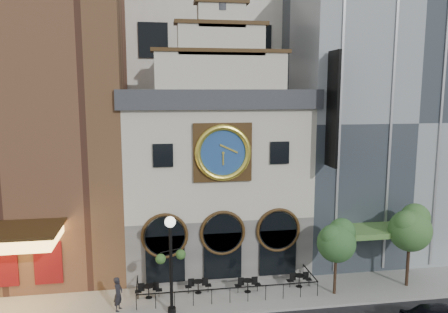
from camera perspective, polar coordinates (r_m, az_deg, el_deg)
name	(u,v)px	position (r m, az deg, el deg)	size (l,w,h in m)	color
sidewalk	(226,294)	(27.75, 0.30, -17.48)	(44.00, 5.00, 0.15)	gray
clock_building	(214,171)	(30.69, -1.32, -1.88)	(12.60, 8.78, 18.65)	#605E5B
theater_building	(21,86)	(33.24, -24.97, 8.39)	(14.00, 15.60, 25.00)	brown
retail_building	(374,118)	(36.39, 18.96, 4.80)	(14.00, 14.40, 20.00)	gray
office_tower	(196,6)	(42.96, -3.72, 18.98)	(20.00, 16.00, 40.00)	silver
cafe_railing	(226,286)	(27.52, 0.30, -16.50)	(10.60, 2.60, 0.90)	black
bistro_0	(149,290)	(27.27, -9.81, -16.86)	(1.58, 0.68, 0.90)	black
bistro_1	(198,286)	(27.51, -3.39, -16.50)	(1.58, 0.68, 0.90)	black
bistro_2	(248,285)	(27.63, 3.12, -16.38)	(1.58, 0.68, 0.90)	black
bistro_3	(299,280)	(28.63, 9.80, -15.57)	(1.58, 0.68, 0.90)	black
pedestrian	(118,294)	(26.06, -13.66, -17.03)	(0.70, 0.46, 1.93)	black
lamppost	(171,254)	(24.32, -6.97, -12.53)	(1.66, 1.03, 5.49)	black
tree_left	(337,240)	(27.19, 14.53, -10.49)	(2.38, 2.29, 4.58)	#382619
tree_right	(411,227)	(29.59, 23.19, -8.45)	(2.69, 2.59, 5.18)	#382619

